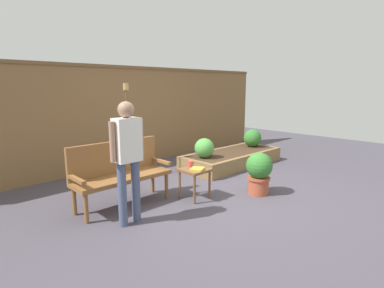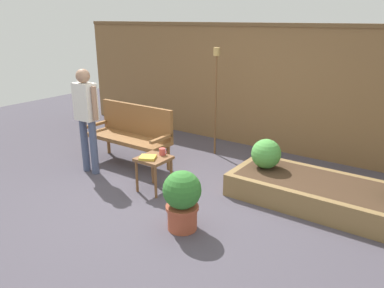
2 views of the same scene
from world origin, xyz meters
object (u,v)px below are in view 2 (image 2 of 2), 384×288
(side_table, at_px, (154,163))
(cup_on_table, at_px, (162,152))
(garden_bench, at_px, (132,130))
(tiki_torch, at_px, (216,83))
(person_by_bench, at_px, (86,112))
(shrub_near_bench, at_px, (266,154))
(potted_boxwood, at_px, (182,198))
(book_on_table, at_px, (148,158))

(side_table, height_order, cup_on_table, cup_on_table)
(side_table, bearing_deg, garden_bench, 148.05)
(tiki_torch, relative_size, person_by_bench, 1.15)
(garden_bench, relative_size, person_by_bench, 0.92)
(garden_bench, distance_m, person_by_bench, 0.81)
(shrub_near_bench, relative_size, tiki_torch, 0.22)
(garden_bench, relative_size, potted_boxwood, 2.09)
(garden_bench, relative_size, shrub_near_bench, 3.59)
(side_table, xyz_separation_m, shrub_near_bench, (1.19, 0.93, 0.10))
(garden_bench, distance_m, cup_on_table, 1.10)
(garden_bench, xyz_separation_m, potted_boxwood, (1.86, -1.18, -0.17))
(side_table, bearing_deg, potted_boxwood, -32.67)
(side_table, xyz_separation_m, book_on_table, (-0.03, -0.08, 0.10))
(garden_bench, relative_size, book_on_table, 6.97)
(book_on_table, bearing_deg, person_by_bench, 151.13)
(potted_boxwood, bearing_deg, shrub_near_bench, 79.01)
(shrub_near_bench, bearing_deg, side_table, -141.89)
(potted_boxwood, bearing_deg, cup_on_table, 140.22)
(garden_bench, xyz_separation_m, shrub_near_bench, (2.15, 0.33, -0.04))
(garden_bench, height_order, book_on_table, garden_bench)
(cup_on_table, height_order, tiki_torch, tiki_torch)
(potted_boxwood, xyz_separation_m, tiki_torch, (-1.00, 2.29, 0.84))
(potted_boxwood, bearing_deg, person_by_bench, 166.27)
(side_table, relative_size, person_by_bench, 0.31)
(shrub_near_bench, bearing_deg, tiki_torch, 148.83)
(person_by_bench, bearing_deg, shrub_near_bench, 22.40)
(side_table, distance_m, cup_on_table, 0.19)
(side_table, distance_m, potted_boxwood, 1.07)
(shrub_near_bench, bearing_deg, potted_boxwood, -100.99)
(shrub_near_bench, distance_m, tiki_torch, 1.67)
(book_on_table, relative_size, shrub_near_bench, 0.52)
(cup_on_table, height_order, potted_boxwood, potted_boxwood)
(cup_on_table, bearing_deg, shrub_near_bench, 34.62)
(garden_bench, height_order, person_by_bench, person_by_bench)
(garden_bench, distance_m, shrub_near_bench, 2.18)
(tiki_torch, bearing_deg, cup_on_table, -84.89)
(book_on_table, bearing_deg, potted_boxwood, -55.57)
(garden_bench, height_order, potted_boxwood, garden_bench)
(side_table, relative_size, shrub_near_bench, 1.20)
(side_table, bearing_deg, book_on_table, -108.27)
(book_on_table, height_order, potted_boxwood, potted_boxwood)
(cup_on_table, xyz_separation_m, book_on_table, (-0.07, -0.22, -0.03))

